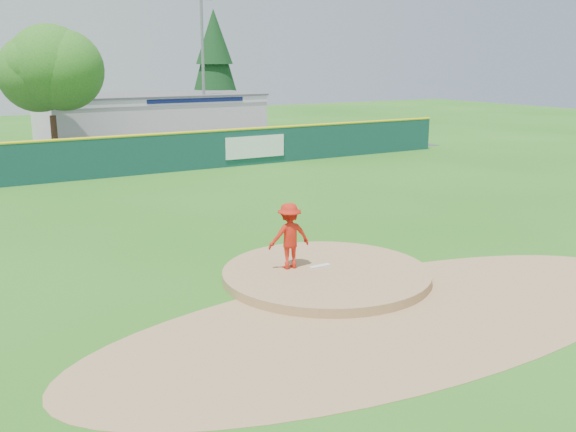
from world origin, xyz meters
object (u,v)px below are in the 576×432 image
pitcher (289,236)px  van (33,161)px  pool_building_grp (150,117)px  light_pole_right (203,62)px  conifer_tree (214,62)px  deciduous_tree (50,80)px

pitcher → van: pitcher is taller
pool_building_grp → light_pole_right: size_ratio=1.52×
van → light_pole_right: 16.19m
pitcher → light_pole_right: 30.30m
pool_building_grp → conifer_tree: conifer_tree is taller
light_pole_right → pitcher: bearing=-109.0°
deciduous_tree → light_pole_right: size_ratio=0.74×
van → light_pole_right: size_ratio=0.52×
van → pool_building_grp: (9.95, 11.44, 0.92)m
conifer_tree → light_pole_right: light_pole_right is taller
pitcher → pool_building_grp: bearing=-94.9°
deciduous_tree → light_pole_right: (11.00, 4.00, 0.99)m
pitcher → conifer_tree: size_ratio=0.19×
light_pole_right → pool_building_grp: bearing=135.1°
van → light_pole_right: light_pole_right is taller
pitcher → van: (-3.20, 19.90, -0.39)m
pitcher → conifer_tree: conifer_tree is taller
pool_building_grp → light_pole_right: (3.00, -2.99, 3.88)m
conifer_tree → light_pole_right: bearing=-119.7°
pitcher → pool_building_grp: 32.06m
pitcher → light_pole_right: light_pole_right is taller
deciduous_tree → light_pole_right: bearing=20.0°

